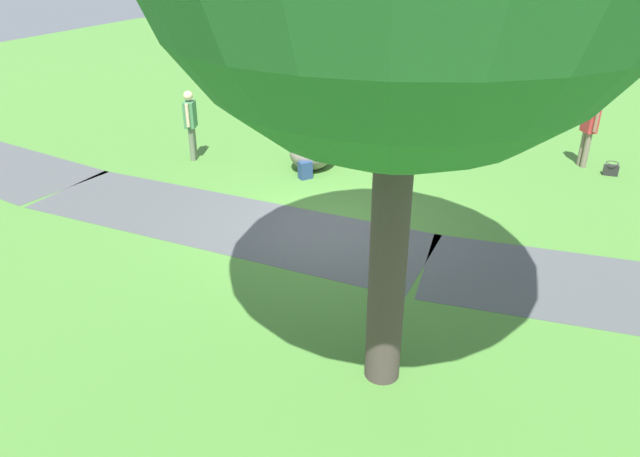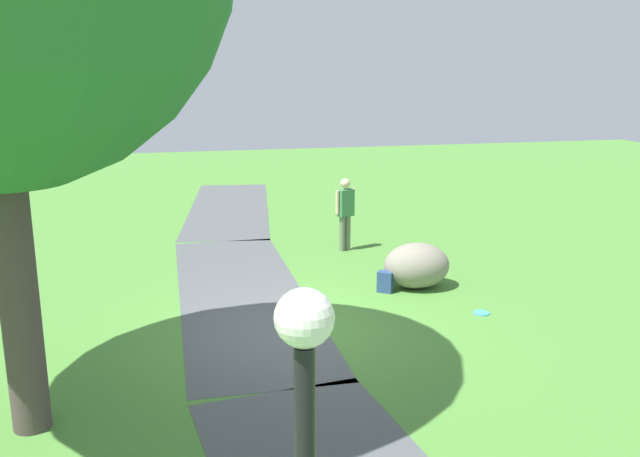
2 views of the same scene
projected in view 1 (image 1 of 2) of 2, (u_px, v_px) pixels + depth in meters
name	position (u px, v px, depth m)	size (l,w,h in m)	color
ground_plane	(329.00, 226.00, 11.22)	(48.00, 48.00, 0.00)	#477E32
footpath_segment_mid	(223.00, 221.00, 11.41)	(8.02, 2.36, 0.01)	#4A4E50
lawn_boulder	(312.00, 150.00, 13.81)	(1.05, 1.31, 0.87)	gray
woman_with_handbag	(589.00, 125.00, 13.68)	(0.40, 0.45, 1.73)	#7B6D5C
man_near_boulder	(191.00, 121.00, 14.11)	(0.35, 0.49, 1.68)	#647057
handbag_on_grass	(611.00, 169.00, 13.52)	(0.33, 0.29, 0.31)	#262526
backpack_by_boulder	(305.00, 170.00, 13.33)	(0.35, 0.35, 0.40)	navy
frisbee_on_grass	(385.00, 169.00, 13.89)	(0.28, 0.28, 0.02)	#4096E1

